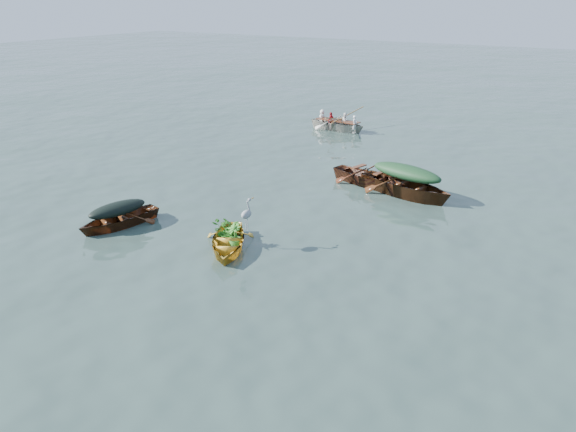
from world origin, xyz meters
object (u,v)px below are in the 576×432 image
(open_wooden_boat, at_px, (369,186))
(rowed_boat, at_px, (338,130))
(heron, at_px, (247,219))
(dark_covered_boat, at_px, (119,226))
(yellow_dinghy, at_px, (228,249))
(green_tarp_boat, at_px, (405,196))

(open_wooden_boat, relative_size, rowed_boat, 1.03)
(heron, bearing_deg, rowed_boat, 75.61)
(dark_covered_boat, bearing_deg, rowed_boat, 102.81)
(yellow_dinghy, relative_size, dark_covered_boat, 0.93)
(rowed_boat, xyz_separation_m, heron, (4.43, -14.45, 0.89))
(yellow_dinghy, bearing_deg, open_wooden_boat, 49.87)
(dark_covered_boat, distance_m, green_tarp_boat, 9.84)
(yellow_dinghy, xyz_separation_m, dark_covered_boat, (-3.90, -0.43, 0.00))
(dark_covered_boat, relative_size, green_tarp_boat, 0.69)
(dark_covered_boat, xyz_separation_m, open_wooden_boat, (5.02, 7.70, 0.00))
(open_wooden_boat, bearing_deg, yellow_dinghy, -174.16)
(dark_covered_boat, relative_size, open_wooden_boat, 0.78)
(green_tarp_boat, bearing_deg, open_wooden_boat, 90.00)
(yellow_dinghy, relative_size, open_wooden_boat, 0.73)
(rowed_boat, bearing_deg, open_wooden_boat, -140.31)
(yellow_dinghy, bearing_deg, rowed_boat, 73.67)
(dark_covered_boat, relative_size, rowed_boat, 0.81)
(open_wooden_boat, relative_size, heron, 4.80)
(yellow_dinghy, height_order, green_tarp_boat, green_tarp_boat)
(dark_covered_boat, xyz_separation_m, green_tarp_boat, (6.59, 7.32, 0.00))
(open_wooden_boat, bearing_deg, rowed_boat, 48.73)
(heron, bearing_deg, open_wooden_boat, 53.06)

